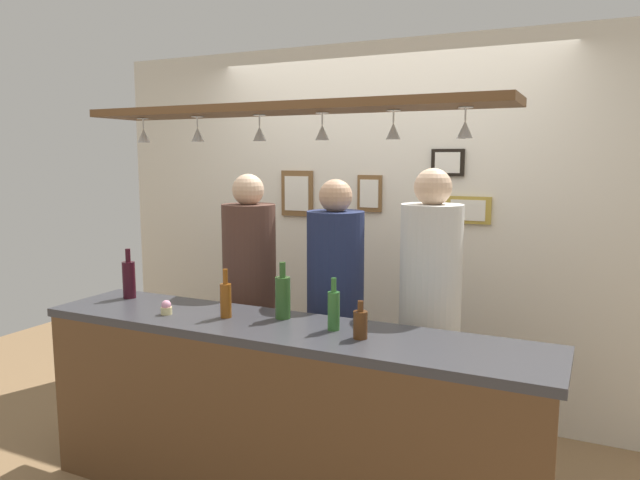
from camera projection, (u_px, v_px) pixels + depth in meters
ground_plane at (313, 471)px, 3.42m from camera, size 8.00×8.00×0.00m
back_wall at (380, 228)px, 4.22m from camera, size 4.40×0.06×2.60m
bar_counter at (267, 394)px, 2.88m from camera, size 2.70×0.55×0.96m
overhead_glass_rack at (285, 109)px, 2.87m from camera, size 2.20×0.36×0.04m
hanging_wineglass_far_left at (144, 135)px, 3.26m from camera, size 0.07×0.07×0.13m
hanging_wineglass_left at (198, 134)px, 3.11m from camera, size 0.07×0.07×0.13m
hanging_wineglass_center_left at (260, 133)px, 2.99m from camera, size 0.07×0.07×0.13m
hanging_wineglass_center at (322, 131)px, 2.84m from camera, size 0.07×0.07×0.13m
hanging_wineglass_center_right at (393, 130)px, 2.69m from camera, size 0.07×0.07×0.13m
hanging_wineglass_right at (465, 128)px, 2.53m from camera, size 0.07×0.07×0.13m
person_left_brown_shirt at (250, 280)px, 3.77m from camera, size 0.34×0.34×1.70m
person_middle_navy_shirt at (335, 291)px, 3.51m from camera, size 0.34×0.34×1.68m
person_right_white_patterned_shirt at (430, 293)px, 3.26m from camera, size 0.34×0.34×1.75m
bottle_champagne_green at (283, 296)px, 3.09m from camera, size 0.08×0.08×0.30m
bottle_beer_amber_tall at (226, 299)px, 3.10m from camera, size 0.06×0.06×0.26m
bottle_beer_brown_stubby at (360, 324)px, 2.75m from camera, size 0.07×0.07×0.18m
bottle_beer_green_import at (334, 309)px, 2.88m from camera, size 0.06×0.06×0.26m
bottle_wine_dark_red at (129, 279)px, 3.53m from camera, size 0.08×0.08×0.30m
cupcake at (166, 308)px, 3.17m from camera, size 0.06×0.06×0.08m
picture_frame_crest at (370, 194)px, 4.17m from camera, size 0.18×0.02×0.26m
picture_frame_upper_small at (448, 163)px, 3.91m from camera, size 0.22×0.02×0.18m
picture_frame_lower_pair at (468, 210)px, 3.89m from camera, size 0.30×0.02×0.18m
picture_frame_caricature at (297, 193)px, 4.42m from camera, size 0.26×0.02×0.34m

